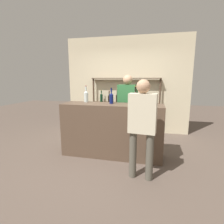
{
  "coord_description": "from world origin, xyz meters",
  "views": [
    {
      "loc": [
        0.8,
        -3.38,
        1.59
      ],
      "look_at": [
        0.0,
        0.0,
        0.93
      ],
      "focal_mm": 28.0,
      "sensor_mm": 36.0,
      "label": 1
    }
  ],
  "objects_px": {
    "cork_jar": "(132,102)",
    "server_behind_counter": "(127,105)",
    "counter_bottle_0": "(111,98)",
    "wine_glass": "(139,99)",
    "customer_right": "(142,122)",
    "counter_bottle_2": "(86,96)",
    "counter_bottle_1": "(135,97)"
  },
  "relations": [
    {
      "from": "counter_bottle_2",
      "to": "customer_right",
      "type": "height_order",
      "value": "customer_right"
    },
    {
      "from": "counter_bottle_1",
      "to": "counter_bottle_2",
      "type": "relative_size",
      "value": 1.02
    },
    {
      "from": "counter_bottle_1",
      "to": "server_behind_counter",
      "type": "distance_m",
      "value": 0.62
    },
    {
      "from": "wine_glass",
      "to": "cork_jar",
      "type": "relative_size",
      "value": 1.16
    },
    {
      "from": "counter_bottle_1",
      "to": "server_behind_counter",
      "type": "relative_size",
      "value": 0.21
    },
    {
      "from": "wine_glass",
      "to": "server_behind_counter",
      "type": "bearing_deg",
      "value": 116.0
    },
    {
      "from": "counter_bottle_0",
      "to": "customer_right",
      "type": "distance_m",
      "value": 1.09
    },
    {
      "from": "counter_bottle_0",
      "to": "server_behind_counter",
      "type": "bearing_deg",
      "value": 67.91
    },
    {
      "from": "counter_bottle_1",
      "to": "customer_right",
      "type": "distance_m",
      "value": 0.95
    },
    {
      "from": "cork_jar",
      "to": "customer_right",
      "type": "distance_m",
      "value": 0.76
    },
    {
      "from": "counter_bottle_0",
      "to": "cork_jar",
      "type": "xyz_separation_m",
      "value": [
        0.45,
        -0.12,
        -0.06
      ]
    },
    {
      "from": "counter_bottle_0",
      "to": "customer_right",
      "type": "xyz_separation_m",
      "value": [
        0.68,
        -0.81,
        -0.28
      ]
    },
    {
      "from": "wine_glass",
      "to": "customer_right",
      "type": "height_order",
      "value": "customer_right"
    },
    {
      "from": "cork_jar",
      "to": "customer_right",
      "type": "height_order",
      "value": "customer_right"
    },
    {
      "from": "counter_bottle_1",
      "to": "cork_jar",
      "type": "xyz_separation_m",
      "value": [
        -0.03,
        -0.19,
        -0.08
      ]
    },
    {
      "from": "counter_bottle_0",
      "to": "customer_right",
      "type": "height_order",
      "value": "customer_right"
    },
    {
      "from": "customer_right",
      "to": "wine_glass",
      "type": "bearing_deg",
      "value": 14.66
    },
    {
      "from": "wine_glass",
      "to": "cork_jar",
      "type": "bearing_deg",
      "value": -159.65
    },
    {
      "from": "counter_bottle_2",
      "to": "wine_glass",
      "type": "distance_m",
      "value": 1.17
    },
    {
      "from": "counter_bottle_1",
      "to": "wine_glass",
      "type": "distance_m",
      "value": 0.17
    },
    {
      "from": "counter_bottle_2",
      "to": "server_behind_counter",
      "type": "distance_m",
      "value": 0.99
    },
    {
      "from": "counter_bottle_0",
      "to": "cork_jar",
      "type": "relative_size",
      "value": 2.53
    },
    {
      "from": "counter_bottle_2",
      "to": "server_behind_counter",
      "type": "height_order",
      "value": "server_behind_counter"
    },
    {
      "from": "cork_jar",
      "to": "server_behind_counter",
      "type": "relative_size",
      "value": 0.08
    },
    {
      "from": "counter_bottle_0",
      "to": "cork_jar",
      "type": "height_order",
      "value": "counter_bottle_0"
    },
    {
      "from": "counter_bottle_2",
      "to": "customer_right",
      "type": "xyz_separation_m",
      "value": [
        1.27,
        -0.92,
        -0.29
      ]
    },
    {
      "from": "counter_bottle_1",
      "to": "server_behind_counter",
      "type": "height_order",
      "value": "server_behind_counter"
    },
    {
      "from": "counter_bottle_2",
      "to": "counter_bottle_1",
      "type": "bearing_deg",
      "value": -1.96
    },
    {
      "from": "counter_bottle_0",
      "to": "wine_glass",
      "type": "xyz_separation_m",
      "value": [
        0.57,
        -0.07,
        -0.01
      ]
    },
    {
      "from": "counter_bottle_1",
      "to": "counter_bottle_2",
      "type": "distance_m",
      "value": 1.07
    },
    {
      "from": "wine_glass",
      "to": "counter_bottle_0",
      "type": "bearing_deg",
      "value": 172.84
    },
    {
      "from": "wine_glass",
      "to": "server_behind_counter",
      "type": "relative_size",
      "value": 0.09
    }
  ]
}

